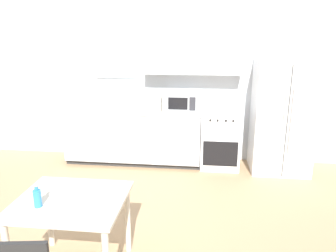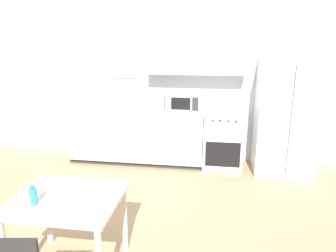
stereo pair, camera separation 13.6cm
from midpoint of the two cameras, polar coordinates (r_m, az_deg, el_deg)
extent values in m
plane|color=tan|center=(4.02, -6.87, -16.50)|extent=(12.00, 12.00, 0.00)
cube|color=silver|center=(5.66, -1.26, 7.79)|extent=(12.00, 0.06, 2.70)
cube|color=silver|center=(5.70, -7.22, 12.21)|extent=(0.83, 0.04, 0.78)
cube|color=#B2B7BC|center=(5.34, 5.74, 12.84)|extent=(1.57, 0.32, 0.72)
cube|color=#333333|center=(5.76, -4.57, -5.61)|extent=(2.25, 0.55, 0.08)
cube|color=#B2B7BC|center=(5.59, -4.74, -1.45)|extent=(2.25, 0.61, 0.81)
cube|color=#B2B7BC|center=(5.53, -13.09, -2.02)|extent=(0.73, 0.01, 0.79)
cube|color=#B2B7BC|center=(5.30, -5.50, -2.44)|extent=(0.73, 0.01, 0.79)
cube|color=#B2B7BC|center=(5.17, 2.61, -2.84)|extent=(0.73, 0.01, 0.79)
cube|color=beige|center=(5.48, -4.84, 2.77)|extent=(2.28, 0.63, 0.03)
cube|color=white|center=(5.46, 10.25, -2.43)|extent=(0.62, 0.61, 0.91)
cube|color=black|center=(5.21, 10.25, -4.92)|extent=(0.54, 0.01, 0.40)
cylinder|color=#262626|center=(5.03, 8.58, 0.93)|extent=(0.03, 0.02, 0.03)
cylinder|color=#262626|center=(5.03, 9.84, 0.88)|extent=(0.03, 0.02, 0.03)
cylinder|color=#262626|center=(5.04, 11.25, 0.82)|extent=(0.03, 0.02, 0.03)
cylinder|color=#262626|center=(5.05, 12.52, 0.76)|extent=(0.03, 0.02, 0.03)
cube|color=white|center=(5.41, 20.48, 1.26)|extent=(0.89, 0.72, 1.75)
cube|color=#3F3F3F|center=(5.06, 21.26, 0.24)|extent=(0.01, 0.01, 1.69)
cylinder|color=silver|center=(5.02, 20.81, 0.57)|extent=(0.02, 0.02, 0.96)
cylinder|color=silver|center=(5.04, 21.91, 0.52)|extent=(0.02, 0.02, 0.96)
cube|color=#B7BABC|center=(5.54, -7.73, 3.10)|extent=(0.58, 0.41, 0.02)
cylinder|color=silver|center=(5.67, -7.31, 4.63)|extent=(0.02, 0.02, 0.22)
cylinder|color=silver|center=(5.59, -7.54, 5.49)|extent=(0.02, 0.14, 0.02)
cube|color=#B7BABC|center=(5.42, 3.77, 4.27)|extent=(0.49, 0.34, 0.27)
cube|color=black|center=(5.25, 2.97, 3.91)|extent=(0.31, 0.01, 0.19)
cube|color=#2D2D33|center=(5.24, 5.51, 3.82)|extent=(0.10, 0.01, 0.21)
cylinder|color=white|center=(5.25, -4.11, 2.85)|extent=(0.08, 0.08, 0.09)
torus|color=white|center=(5.23, -3.42, 2.87)|extent=(0.02, 0.07, 0.07)
cube|color=silver|center=(5.29, -1.39, 3.82)|extent=(0.28, 0.24, 0.23)
sphere|color=silver|center=(5.27, -1.40, 5.43)|extent=(0.16, 0.16, 0.15)
cube|color=beige|center=(3.08, -15.99, -12.10)|extent=(0.94, 0.83, 0.03)
cylinder|color=beige|center=(3.70, -19.21, -13.95)|extent=(0.06, 0.06, 0.72)
cylinder|color=beige|center=(3.42, -6.43, -15.70)|extent=(0.06, 0.06, 0.72)
cylinder|color=#338CD8|center=(3.01, -21.17, -11.34)|extent=(0.07, 0.07, 0.15)
cylinder|color=#338CD8|center=(2.97, -21.36, -9.72)|extent=(0.03, 0.03, 0.04)
cylinder|color=white|center=(2.96, -21.41, -9.22)|extent=(0.03, 0.03, 0.02)
camera|label=1|loc=(0.07, -89.03, 0.28)|focal=35.00mm
camera|label=2|loc=(0.07, 90.97, -0.28)|focal=35.00mm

